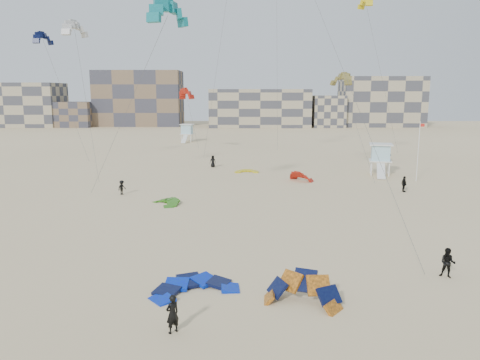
{
  "coord_description": "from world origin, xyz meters",
  "views": [
    {
      "loc": [
        4.88,
        -23.98,
        11.01
      ],
      "look_at": [
        4.65,
        6.0,
        5.38
      ],
      "focal_mm": 35.0,
      "sensor_mm": 36.0,
      "label": 1
    }
  ],
  "objects_px": {
    "kite_ground_blue": "(195,291)",
    "lifeguard_tower_near": "(380,159)",
    "kite_ground_orange": "(302,304)",
    "kitesurfer_main": "(172,314)"
  },
  "relations": [
    {
      "from": "kite_ground_blue",
      "to": "lifeguard_tower_near",
      "type": "height_order",
      "value": "lifeguard_tower_near"
    },
    {
      "from": "lifeguard_tower_near",
      "to": "kite_ground_orange",
      "type": "bearing_deg",
      "value": -98.7
    },
    {
      "from": "kite_ground_blue",
      "to": "lifeguard_tower_near",
      "type": "relative_size",
      "value": 0.77
    },
    {
      "from": "kite_ground_blue",
      "to": "kitesurfer_main",
      "type": "relative_size",
      "value": 2.52
    },
    {
      "from": "kite_ground_orange",
      "to": "lifeguard_tower_near",
      "type": "height_order",
      "value": "lifeguard_tower_near"
    },
    {
      "from": "kite_ground_blue",
      "to": "kitesurfer_main",
      "type": "height_order",
      "value": "kitesurfer_main"
    },
    {
      "from": "kite_ground_orange",
      "to": "kitesurfer_main",
      "type": "xyz_separation_m",
      "value": [
        -6.38,
        -3.07,
        0.93
      ]
    },
    {
      "from": "kite_ground_blue",
      "to": "kite_ground_orange",
      "type": "xyz_separation_m",
      "value": [
        5.85,
        -1.57,
        0.0
      ]
    },
    {
      "from": "kite_ground_blue",
      "to": "lifeguard_tower_near",
      "type": "distance_m",
      "value": 43.64
    },
    {
      "from": "kitesurfer_main",
      "to": "lifeguard_tower_near",
      "type": "distance_m",
      "value": 47.95
    }
  ]
}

